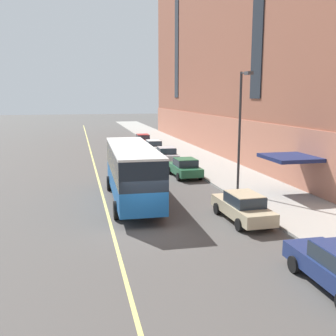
{
  "coord_description": "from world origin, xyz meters",
  "views": [
    {
      "loc": [
        -3.24,
        -18.05,
        6.56
      ],
      "look_at": [
        2.62,
        7.21,
        1.8
      ],
      "focal_mm": 42.0,
      "sensor_mm": 36.0,
      "label": 1
    }
  ],
  "objects_px": {
    "parked_car_green_3": "(185,168)",
    "parked_car_champagne_4": "(243,207)",
    "fire_hydrant": "(169,150)",
    "parked_car_white_1": "(153,147)",
    "parked_car_silver_5": "(166,155)",
    "parked_car_red_7": "(143,140)",
    "street_lamp": "(241,122)",
    "city_bus": "(132,170)"
  },
  "relations": [
    {
      "from": "parked_car_white_1",
      "to": "parked_car_silver_5",
      "type": "distance_m",
      "value": 6.49
    },
    {
      "from": "parked_car_white_1",
      "to": "parked_car_green_3",
      "type": "relative_size",
      "value": 1.05
    },
    {
      "from": "parked_car_green_3",
      "to": "parked_car_champagne_4",
      "type": "relative_size",
      "value": 0.93
    },
    {
      "from": "parked_car_champagne_4",
      "to": "parked_car_green_3",
      "type": "bearing_deg",
      "value": 89.53
    },
    {
      "from": "parked_car_white_1",
      "to": "street_lamp",
      "type": "relative_size",
      "value": 0.59
    },
    {
      "from": "city_bus",
      "to": "fire_hydrant",
      "type": "xyz_separation_m",
      "value": [
        7.02,
        19.75,
        -1.58
      ]
    },
    {
      "from": "parked_car_red_7",
      "to": "street_lamp",
      "type": "bearing_deg",
      "value": -86.32
    },
    {
      "from": "parked_car_green_3",
      "to": "fire_hydrant",
      "type": "relative_size",
      "value": 6.15
    },
    {
      "from": "city_bus",
      "to": "street_lamp",
      "type": "bearing_deg",
      "value": -0.04
    },
    {
      "from": "city_bus",
      "to": "parked_car_champagne_4",
      "type": "bearing_deg",
      "value": -43.96
    },
    {
      "from": "parked_car_white_1",
      "to": "parked_car_red_7",
      "type": "xyz_separation_m",
      "value": [
        -0.04,
        7.3,
        0.0
      ]
    },
    {
      "from": "parked_car_red_7",
      "to": "fire_hydrant",
      "type": "xyz_separation_m",
      "value": [
        1.7,
        -8.3,
        -0.29
      ]
    },
    {
      "from": "parked_car_silver_5",
      "to": "fire_hydrant",
      "type": "bearing_deg",
      "value": 73.67
    },
    {
      "from": "parked_car_white_1",
      "to": "parked_car_champagne_4",
      "type": "relative_size",
      "value": 0.98
    },
    {
      "from": "parked_car_white_1",
      "to": "parked_car_red_7",
      "type": "distance_m",
      "value": 7.3
    },
    {
      "from": "city_bus",
      "to": "street_lamp",
      "type": "xyz_separation_m",
      "value": [
        7.12,
        -0.0,
        2.85
      ]
    },
    {
      "from": "street_lamp",
      "to": "fire_hydrant",
      "type": "relative_size",
      "value": 11.02
    },
    {
      "from": "parked_car_red_7",
      "to": "street_lamp",
      "type": "height_order",
      "value": "street_lamp"
    },
    {
      "from": "street_lamp",
      "to": "parked_car_champagne_4",
      "type": "bearing_deg",
      "value": -111.13
    },
    {
      "from": "parked_car_silver_5",
      "to": "parked_car_green_3",
      "type": "bearing_deg",
      "value": -90.97
    },
    {
      "from": "parked_car_red_7",
      "to": "city_bus",
      "type": "bearing_deg",
      "value": -100.73
    },
    {
      "from": "city_bus",
      "to": "parked_car_red_7",
      "type": "relative_size",
      "value": 2.21
    },
    {
      "from": "parked_car_champagne_4",
      "to": "parked_car_silver_5",
      "type": "xyz_separation_m",
      "value": [
        0.22,
        19.26,
        0.0
      ]
    },
    {
      "from": "fire_hydrant",
      "to": "street_lamp",
      "type": "bearing_deg",
      "value": -89.71
    },
    {
      "from": "parked_car_red_7",
      "to": "parked_car_silver_5",
      "type": "bearing_deg",
      "value": -89.61
    },
    {
      "from": "city_bus",
      "to": "fire_hydrant",
      "type": "bearing_deg",
      "value": 70.43
    },
    {
      "from": "city_bus",
      "to": "street_lamp",
      "type": "distance_m",
      "value": 7.67
    },
    {
      "from": "parked_car_red_7",
      "to": "parked_car_champagne_4",
      "type": "bearing_deg",
      "value": -90.22
    },
    {
      "from": "city_bus",
      "to": "parked_car_white_1",
      "type": "relative_size",
      "value": 2.29
    },
    {
      "from": "parked_car_champagne_4",
      "to": "city_bus",
      "type": "bearing_deg",
      "value": 136.04
    },
    {
      "from": "city_bus",
      "to": "parked_car_champagne_4",
      "type": "distance_m",
      "value": 7.32
    },
    {
      "from": "parked_car_red_7",
      "to": "street_lamp",
      "type": "relative_size",
      "value": 0.61
    },
    {
      "from": "parked_car_white_1",
      "to": "parked_car_champagne_4",
      "type": "xyz_separation_m",
      "value": [
        -0.16,
        -25.75,
        -0.0
      ]
    },
    {
      "from": "parked_car_green_3",
      "to": "parked_car_champagne_4",
      "type": "bearing_deg",
      "value": -90.47
    },
    {
      "from": "street_lamp",
      "to": "fire_hydrant",
      "type": "distance_m",
      "value": 20.24
    },
    {
      "from": "street_lamp",
      "to": "fire_hydrant",
      "type": "height_order",
      "value": "street_lamp"
    },
    {
      "from": "fire_hydrant",
      "to": "parked_car_red_7",
      "type": "bearing_deg",
      "value": 101.6
    },
    {
      "from": "parked_car_red_7",
      "to": "fire_hydrant",
      "type": "height_order",
      "value": "parked_car_red_7"
    },
    {
      "from": "parked_car_silver_5",
      "to": "city_bus",
      "type": "bearing_deg",
      "value": -110.78
    },
    {
      "from": "parked_car_white_1",
      "to": "city_bus",
      "type": "bearing_deg",
      "value": -104.46
    },
    {
      "from": "city_bus",
      "to": "parked_car_green_3",
      "type": "bearing_deg",
      "value": 52.35
    },
    {
      "from": "parked_car_silver_5",
      "to": "parked_car_white_1",
      "type": "bearing_deg",
      "value": 90.53
    }
  ]
}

